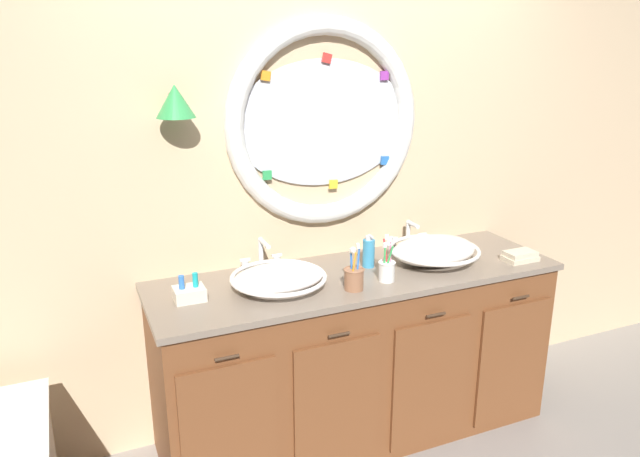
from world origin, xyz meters
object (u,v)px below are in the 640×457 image
object	(u,v)px
folded_hand_towel	(520,256)
toiletry_basket	(189,293)
toothbrush_holder_right	(387,269)
sink_basin_left	(278,278)
soap_dispenser	(369,252)
sink_basin_right	(434,250)
toothbrush_holder_left	(354,278)

from	to	relation	value
folded_hand_towel	toiletry_basket	distance (m)	1.67
toothbrush_holder_right	toiletry_basket	size ratio (longest dim) A/B	1.70
sink_basin_left	soap_dispenser	xyz separation A→B (m)	(0.50, 0.08, 0.02)
sink_basin_right	sink_basin_left	bearing A→B (deg)	180.00
sink_basin_left	soap_dispenser	distance (m)	0.51
toothbrush_holder_left	folded_hand_towel	world-z (taller)	toothbrush_holder_left
toothbrush_holder_right	soap_dispenser	world-z (taller)	toothbrush_holder_right
toothbrush_holder_right	toiletry_basket	xyz separation A→B (m)	(-0.89, 0.15, -0.03)
folded_hand_towel	sink_basin_right	bearing A→B (deg)	160.26
sink_basin_right	folded_hand_towel	bearing A→B (deg)	-19.74
sink_basin_right	soap_dispenser	bearing A→B (deg)	166.27
sink_basin_right	toothbrush_holder_left	bearing A→B (deg)	-164.33
toothbrush_holder_left	folded_hand_towel	xyz separation A→B (m)	(0.95, -0.00, -0.03)
toothbrush_holder_left	folded_hand_towel	distance (m)	0.95
toothbrush_holder_right	toiletry_basket	distance (m)	0.91
sink_basin_right	folded_hand_towel	distance (m)	0.45
soap_dispenser	toothbrush_holder_left	bearing A→B (deg)	-130.50
toothbrush_holder_right	sink_basin_left	bearing A→B (deg)	166.67
toiletry_basket	toothbrush_holder_right	bearing A→B (deg)	-9.56
toothbrush_holder_right	toiletry_basket	world-z (taller)	toothbrush_holder_right
soap_dispenser	toothbrush_holder_right	bearing A→B (deg)	-92.49
sink_basin_left	soap_dispenser	size ratio (longest dim) A/B	2.59
sink_basin_left	folded_hand_towel	distance (m)	1.27
soap_dispenser	toiletry_basket	distance (m)	0.90
folded_hand_towel	sink_basin_left	bearing A→B (deg)	173.12
toothbrush_holder_right	folded_hand_towel	world-z (taller)	toothbrush_holder_right
sink_basin_right	soap_dispenser	distance (m)	0.34
sink_basin_left	toiletry_basket	bearing A→B (deg)	175.22
toothbrush_holder_right	folded_hand_towel	xyz separation A→B (m)	(0.76, -0.03, -0.04)
toothbrush_holder_left	toiletry_basket	distance (m)	0.73
sink_basin_left	toothbrush_holder_left	xyz separation A→B (m)	(0.31, -0.15, 0.01)
sink_basin_left	toiletry_basket	distance (m)	0.40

